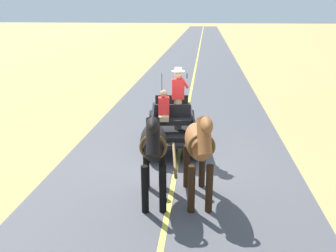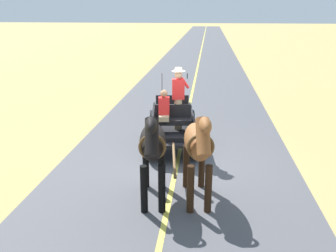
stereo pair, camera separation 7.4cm
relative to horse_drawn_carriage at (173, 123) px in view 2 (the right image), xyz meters
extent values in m
plane|color=tan|center=(-0.23, 0.79, -0.82)|extent=(200.00, 200.00, 0.00)
cube|color=#4C4C51|center=(-0.23, 0.79, -0.81)|extent=(6.43, 160.00, 0.01)
cube|color=#DBCC4C|center=(-0.23, 0.79, -0.81)|extent=(0.12, 160.00, 0.00)
cube|color=black|center=(0.01, -0.08, -0.16)|extent=(1.45, 2.33, 0.12)
cube|color=black|center=(-0.55, -0.15, 0.12)|extent=(0.31, 2.08, 0.44)
cube|color=black|center=(0.58, -0.02, 0.12)|extent=(0.31, 2.08, 0.44)
cube|color=black|center=(-0.13, 1.13, -0.26)|extent=(1.10, 0.37, 0.08)
cube|color=black|center=(0.15, -1.27, -0.34)|extent=(0.74, 0.28, 0.06)
cube|color=black|center=(-0.06, 0.52, 0.22)|extent=(1.06, 0.48, 0.14)
cube|color=black|center=(-0.04, 0.34, 0.44)|extent=(1.02, 0.20, 0.44)
cube|color=black|center=(0.07, -0.57, 0.22)|extent=(1.06, 0.48, 0.14)
cube|color=black|center=(0.09, -0.75, 0.44)|extent=(1.02, 0.20, 0.44)
cylinder|color=black|center=(-0.72, 0.60, -0.34)|extent=(0.21, 0.97, 0.96)
cylinder|color=black|center=(-0.72, 0.60, -0.34)|extent=(0.14, 0.22, 0.21)
cylinder|color=black|center=(0.57, 0.76, -0.34)|extent=(0.21, 0.97, 0.96)
cylinder|color=black|center=(0.57, 0.76, -0.34)|extent=(0.14, 0.22, 0.21)
cylinder|color=black|center=(-0.54, -0.92, -0.34)|extent=(0.21, 0.97, 0.96)
cylinder|color=black|center=(-0.54, -0.92, -0.34)|extent=(0.14, 0.22, 0.21)
cylinder|color=black|center=(0.75, -0.77, -0.34)|extent=(0.21, 0.97, 0.96)
cylinder|color=black|center=(0.75, -0.77, -0.34)|extent=(0.14, 0.22, 0.21)
cylinder|color=brown|center=(-0.25, 2.10, -0.21)|extent=(0.31, 1.99, 0.07)
cylinder|color=black|center=(0.24, 0.55, 0.92)|extent=(0.02, 0.02, 1.30)
cylinder|color=#998466|center=(-0.17, 0.23, 0.35)|extent=(0.22, 0.22, 0.90)
cube|color=red|center=(-0.17, 0.23, 1.08)|extent=(0.36, 0.26, 0.56)
sphere|color=tan|center=(-0.17, 0.23, 1.48)|extent=(0.22, 0.22, 0.22)
cylinder|color=beige|center=(-0.17, 0.23, 1.58)|extent=(0.36, 0.36, 0.01)
cylinder|color=beige|center=(-0.17, 0.23, 1.63)|extent=(0.20, 0.20, 0.10)
cylinder|color=red|center=(-0.36, 0.25, 1.26)|extent=(0.27, 0.11, 0.32)
cube|color=black|center=(-0.42, 0.26, 1.46)|extent=(0.03, 0.07, 0.14)
cube|color=#998466|center=(0.18, 0.67, 0.36)|extent=(0.32, 0.35, 0.14)
cube|color=red|center=(0.19, 0.55, 0.67)|extent=(0.32, 0.23, 0.48)
sphere|color=#9E7051|center=(0.19, 0.55, 1.02)|extent=(0.20, 0.20, 0.20)
ellipsoid|color=brown|center=(-0.81, 2.84, 0.55)|extent=(0.78, 1.62, 0.64)
cylinder|color=black|center=(-1.07, 3.35, -0.29)|extent=(0.15, 0.15, 1.05)
cylinder|color=black|center=(-0.71, 3.41, -0.29)|extent=(0.15, 0.15, 1.05)
cylinder|color=black|center=(-0.91, 2.27, -0.29)|extent=(0.15, 0.15, 1.05)
cylinder|color=black|center=(-0.55, 2.33, -0.29)|extent=(0.15, 0.15, 1.05)
cylinder|color=brown|center=(-0.93, 3.67, 0.95)|extent=(0.35, 0.68, 0.73)
ellipsoid|color=brown|center=(-0.96, 3.89, 1.26)|extent=(0.30, 0.57, 0.28)
cube|color=black|center=(-0.93, 3.65, 0.99)|extent=(0.13, 0.51, 0.56)
cylinder|color=black|center=(-0.70, 2.11, 0.25)|extent=(0.11, 0.11, 0.70)
torus|color=brown|center=(-0.89, 3.38, 0.63)|extent=(0.55, 0.15, 0.55)
ellipsoid|color=black|center=(0.13, 2.95, 0.55)|extent=(0.77, 1.62, 0.64)
cylinder|color=black|center=(-0.13, 3.47, -0.29)|extent=(0.15, 0.15, 1.05)
cylinder|color=black|center=(0.23, 3.52, -0.29)|extent=(0.15, 0.15, 1.05)
cylinder|color=black|center=(0.02, 2.39, -0.29)|extent=(0.15, 0.15, 1.05)
cylinder|color=black|center=(0.38, 2.44, -0.29)|extent=(0.15, 0.15, 1.05)
cylinder|color=black|center=(0.01, 3.79, 0.95)|extent=(0.35, 0.68, 0.73)
ellipsoid|color=black|center=(-0.02, 4.00, 1.26)|extent=(0.29, 0.57, 0.28)
cube|color=black|center=(0.01, 3.77, 0.99)|extent=(0.13, 0.51, 0.56)
cylinder|color=black|center=(0.23, 2.22, 0.25)|extent=(0.11, 0.11, 0.70)
torus|color=brown|center=(0.05, 3.49, 0.63)|extent=(0.55, 0.15, 0.55)
camera|label=1|loc=(-0.90, 9.80, 3.20)|focal=37.51mm
camera|label=2|loc=(-0.97, 9.79, 3.20)|focal=37.51mm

